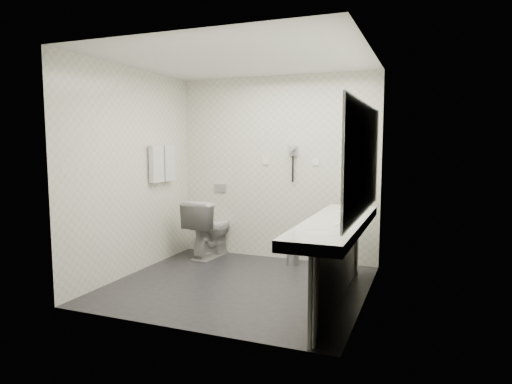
% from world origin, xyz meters
% --- Properties ---
extents(floor, '(2.80, 2.80, 0.00)m').
position_xyz_m(floor, '(0.00, 0.00, 0.00)').
color(floor, '#232227').
rests_on(floor, ground).
extents(ceiling, '(2.80, 2.80, 0.00)m').
position_xyz_m(ceiling, '(0.00, 0.00, 2.50)').
color(ceiling, white).
rests_on(ceiling, wall_back).
extents(wall_back, '(2.80, 0.00, 2.80)m').
position_xyz_m(wall_back, '(0.00, 1.30, 1.25)').
color(wall_back, silver).
rests_on(wall_back, floor).
extents(wall_front, '(2.80, 0.00, 2.80)m').
position_xyz_m(wall_front, '(0.00, -1.30, 1.25)').
color(wall_front, silver).
rests_on(wall_front, floor).
extents(wall_left, '(0.00, 2.60, 2.60)m').
position_xyz_m(wall_left, '(-1.40, 0.00, 1.25)').
color(wall_left, silver).
rests_on(wall_left, floor).
extents(wall_right, '(0.00, 2.60, 2.60)m').
position_xyz_m(wall_right, '(1.40, 0.00, 1.25)').
color(wall_right, silver).
rests_on(wall_right, floor).
extents(vanity_counter, '(0.55, 2.20, 0.10)m').
position_xyz_m(vanity_counter, '(1.12, -0.20, 0.80)').
color(vanity_counter, white).
rests_on(vanity_counter, floor).
extents(vanity_panel, '(0.03, 2.15, 0.75)m').
position_xyz_m(vanity_panel, '(1.15, -0.20, 0.38)').
color(vanity_panel, gray).
rests_on(vanity_panel, floor).
extents(vanity_post_near, '(0.06, 0.06, 0.75)m').
position_xyz_m(vanity_post_near, '(1.18, -1.24, 0.38)').
color(vanity_post_near, silver).
rests_on(vanity_post_near, floor).
extents(vanity_post_far, '(0.06, 0.06, 0.75)m').
position_xyz_m(vanity_post_far, '(1.18, 0.84, 0.38)').
color(vanity_post_far, silver).
rests_on(vanity_post_far, floor).
extents(mirror, '(0.02, 2.20, 1.05)m').
position_xyz_m(mirror, '(1.39, -0.20, 1.45)').
color(mirror, '#B2BCC6').
rests_on(mirror, wall_right).
extents(basin_near, '(0.40, 0.31, 0.05)m').
position_xyz_m(basin_near, '(1.12, -0.85, 0.83)').
color(basin_near, white).
rests_on(basin_near, vanity_counter).
extents(basin_far, '(0.40, 0.31, 0.05)m').
position_xyz_m(basin_far, '(1.12, 0.45, 0.83)').
color(basin_far, white).
rests_on(basin_far, vanity_counter).
extents(faucet_near, '(0.04, 0.04, 0.15)m').
position_xyz_m(faucet_near, '(1.32, -0.85, 0.92)').
color(faucet_near, silver).
rests_on(faucet_near, vanity_counter).
extents(faucet_far, '(0.04, 0.04, 0.15)m').
position_xyz_m(faucet_far, '(1.32, 0.45, 0.92)').
color(faucet_far, silver).
rests_on(faucet_far, vanity_counter).
extents(soap_bottle_a, '(0.05, 0.05, 0.11)m').
position_xyz_m(soap_bottle_a, '(1.26, -0.11, 0.91)').
color(soap_bottle_a, silver).
rests_on(soap_bottle_a, vanity_counter).
extents(glass_left, '(0.06, 0.06, 0.10)m').
position_xyz_m(glass_left, '(1.27, 0.04, 0.90)').
color(glass_left, silver).
rests_on(glass_left, vanity_counter).
extents(toilet, '(0.52, 0.84, 0.82)m').
position_xyz_m(toilet, '(-0.89, 1.01, 0.41)').
color(toilet, white).
rests_on(toilet, floor).
extents(flush_plate, '(0.18, 0.02, 0.12)m').
position_xyz_m(flush_plate, '(-0.85, 1.29, 0.95)').
color(flush_plate, '#B2B5BA').
rests_on(flush_plate, wall_back).
extents(pedal_bin, '(0.18, 0.18, 0.24)m').
position_xyz_m(pedal_bin, '(0.33, 1.03, 0.12)').
color(pedal_bin, '#B2B5BA').
rests_on(pedal_bin, floor).
extents(bin_lid, '(0.17, 0.17, 0.01)m').
position_xyz_m(bin_lid, '(0.33, 1.03, 0.25)').
color(bin_lid, '#B2B5BA').
rests_on(bin_lid, pedal_bin).
extents(towel_rail, '(0.02, 0.62, 0.02)m').
position_xyz_m(towel_rail, '(-1.35, 0.55, 1.55)').
color(towel_rail, silver).
rests_on(towel_rail, wall_left).
extents(towel_near, '(0.07, 0.24, 0.48)m').
position_xyz_m(towel_near, '(-1.34, 0.41, 1.33)').
color(towel_near, silver).
rests_on(towel_near, towel_rail).
extents(towel_far, '(0.07, 0.24, 0.48)m').
position_xyz_m(towel_far, '(-1.34, 0.69, 1.33)').
color(towel_far, silver).
rests_on(towel_far, towel_rail).
extents(dryer_cradle, '(0.10, 0.04, 0.14)m').
position_xyz_m(dryer_cradle, '(0.25, 1.27, 1.50)').
color(dryer_cradle, '#9C9BA0').
rests_on(dryer_cradle, wall_back).
extents(dryer_barrel, '(0.08, 0.14, 0.08)m').
position_xyz_m(dryer_barrel, '(0.25, 1.20, 1.53)').
color(dryer_barrel, '#9C9BA0').
rests_on(dryer_barrel, dryer_cradle).
extents(dryer_cord, '(0.02, 0.02, 0.35)m').
position_xyz_m(dryer_cord, '(0.25, 1.26, 1.25)').
color(dryer_cord, black).
rests_on(dryer_cord, dryer_cradle).
extents(switch_plate_a, '(0.09, 0.02, 0.09)m').
position_xyz_m(switch_plate_a, '(-0.15, 1.29, 1.35)').
color(switch_plate_a, white).
rests_on(switch_plate_a, wall_back).
extents(switch_plate_b, '(0.09, 0.02, 0.09)m').
position_xyz_m(switch_plate_b, '(0.55, 1.29, 1.35)').
color(switch_plate_b, white).
rests_on(switch_plate_b, wall_back).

